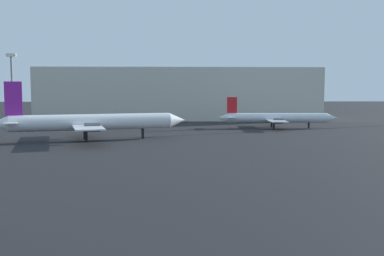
% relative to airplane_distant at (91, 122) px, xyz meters
% --- Properties ---
extents(airplane_distant, '(32.75, 21.94, 10.14)m').
position_rel_airplane_distant_xyz_m(airplane_distant, '(0.00, 0.00, 0.00)').
color(airplane_distant, white).
rests_on(airplane_distant, ground_plane).
extents(airplane_far_left, '(27.27, 17.41, 7.08)m').
position_rel_airplane_distant_xyz_m(airplane_far_left, '(37.74, 22.51, -0.88)').
color(airplane_far_left, silver).
rests_on(airplane_far_left, ground_plane).
extents(light_mast_left, '(2.40, 0.50, 17.72)m').
position_rel_airplane_distant_xyz_m(light_mast_left, '(-25.95, 34.90, 6.89)').
color(light_mast_left, slate).
rests_on(light_mast_left, ground_plane).
extents(terminal_building, '(80.39, 21.61, 14.94)m').
position_rel_airplane_distant_xyz_m(terminal_building, '(15.93, 54.51, 4.26)').
color(terminal_building, beige).
rests_on(terminal_building, ground_plane).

